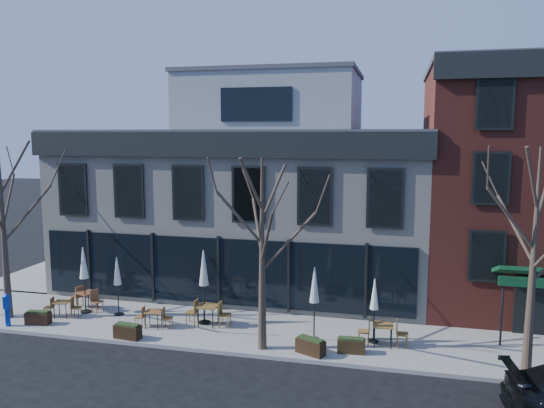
# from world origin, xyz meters

# --- Properties ---
(ground) EXTENTS (120.00, 120.00, 0.00)m
(ground) POSITION_xyz_m (0.00, 0.00, 0.00)
(ground) COLOR black
(ground) RESTS_ON ground
(sidewalk_front) EXTENTS (33.50, 4.70, 0.15)m
(sidewalk_front) POSITION_xyz_m (3.25, -2.15, 0.07)
(sidewalk_front) COLOR gray
(sidewalk_front) RESTS_ON ground
(sidewalk_side) EXTENTS (4.50, 12.00, 0.15)m
(sidewalk_side) POSITION_xyz_m (-11.25, 6.00, 0.07)
(sidewalk_side) COLOR gray
(sidewalk_side) RESTS_ON ground
(corner_building) EXTENTS (18.39, 10.39, 11.10)m
(corner_building) POSITION_xyz_m (0.07, 5.07, 4.72)
(corner_building) COLOR beige
(corner_building) RESTS_ON ground
(red_brick_building) EXTENTS (8.20, 11.78, 11.18)m
(red_brick_building) POSITION_xyz_m (13.00, 4.98, 5.64)
(red_brick_building) COLOR maroon
(red_brick_building) RESTS_ON ground
(tree_corner) EXTENTS (3.93, 3.98, 7.92)m
(tree_corner) POSITION_xyz_m (-8.49, -3.20, 4.25)
(tree_corner) COLOR #382B21
(tree_corner) RESTS_ON sidewalk_front
(tree_mid) EXTENTS (3.50, 3.55, 7.04)m
(tree_mid) POSITION_xyz_m (3.01, -3.90, 3.79)
(tree_mid) COLOR #382B21
(tree_mid) RESTS_ON sidewalk_front
(tree_right) EXTENTS (3.72, 3.77, 7.48)m
(tree_right) POSITION_xyz_m (12.01, -3.90, 4.02)
(tree_right) COLOR #382B21
(tree_right) RESTS_ON sidewalk_front
(call_box) EXTENTS (0.28, 0.28, 1.39)m
(call_box) POSITION_xyz_m (-7.77, -4.14, 0.89)
(call_box) COLOR #0D32B0
(call_box) RESTS_ON sidewalk_front
(cafe_set_0) EXTENTS (1.65, 0.77, 0.85)m
(cafe_set_0) POSITION_xyz_m (-6.25, -2.65, 0.59)
(cafe_set_0) COLOR brown
(cafe_set_0) RESTS_ON sidewalk_front
(cafe_set_1) EXTENTS (1.91, 1.07, 0.98)m
(cafe_set_1) POSITION_xyz_m (-5.78, -1.52, 0.66)
(cafe_set_1) COLOR brown
(cafe_set_1) RESTS_ON sidewalk_front
(cafe_set_2) EXTENTS (1.61, 0.71, 0.83)m
(cafe_set_2) POSITION_xyz_m (-1.86, -2.86, 0.58)
(cafe_set_2) COLOR brown
(cafe_set_2) RESTS_ON sidewalk_front
(cafe_set_3) EXTENTS (1.95, 0.79, 1.03)m
(cafe_set_3) POSITION_xyz_m (0.23, -2.13, 0.68)
(cafe_set_3) COLOR brown
(cafe_set_3) RESTS_ON sidewalk_front
(cafe_set_5) EXTENTS (1.90, 0.79, 0.99)m
(cafe_set_5) POSITION_xyz_m (7.32, -2.57, 0.66)
(cafe_set_5) COLOR brown
(cafe_set_5) RESTS_ON sidewalk_front
(umbrella_0) EXTENTS (0.47, 0.47, 2.94)m
(umbrella_0) POSITION_xyz_m (-5.62, -1.89, 2.23)
(umbrella_0) COLOR black
(umbrella_0) RESTS_ON sidewalk_front
(umbrella_1) EXTENTS (0.41, 0.41, 2.59)m
(umbrella_1) POSITION_xyz_m (-4.03, -1.84, 1.98)
(umbrella_1) COLOR black
(umbrella_1) RESTS_ON sidewalk_front
(umbrella_2) EXTENTS (0.50, 0.50, 3.11)m
(umbrella_2) POSITION_xyz_m (-0.01, -1.93, 2.35)
(umbrella_2) COLOR black
(umbrella_2) RESTS_ON sidewalk_front
(umbrella_3) EXTENTS (0.46, 0.46, 2.87)m
(umbrella_3) POSITION_xyz_m (4.74, -2.69, 2.18)
(umbrella_3) COLOR black
(umbrella_3) RESTS_ON sidewalk_front
(umbrella_4) EXTENTS (0.40, 0.40, 2.47)m
(umbrella_4) POSITION_xyz_m (6.96, -2.35, 1.89)
(umbrella_4) COLOR black
(umbrella_4) RESTS_ON sidewalk_front
(planter_0) EXTENTS (1.05, 0.54, 0.56)m
(planter_0) POSITION_xyz_m (-6.71, -3.65, 0.43)
(planter_0) COLOR #311B10
(planter_0) RESTS_ON sidewalk_front
(planter_1) EXTENTS (1.09, 0.53, 0.59)m
(planter_1) POSITION_xyz_m (-2.31, -4.20, 0.44)
(planter_1) COLOR black
(planter_1) RESTS_ON sidewalk_front
(planter_2) EXTENTS (1.15, 0.84, 0.60)m
(planter_2) POSITION_xyz_m (4.82, -3.99, 0.45)
(planter_2) COLOR black
(planter_2) RESTS_ON sidewalk_front
(planter_3) EXTENTS (1.02, 0.47, 0.56)m
(planter_3) POSITION_xyz_m (6.23, -3.53, 0.43)
(planter_3) COLOR black
(planter_3) RESTS_ON sidewalk_front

